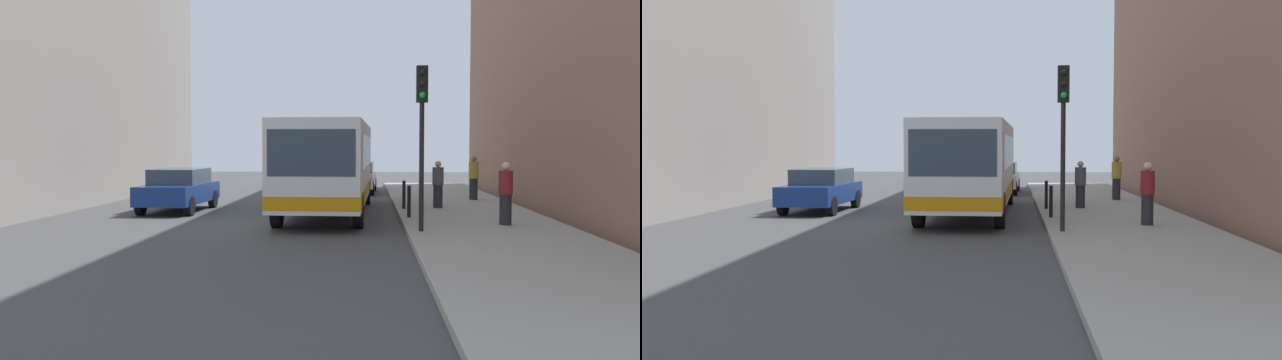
# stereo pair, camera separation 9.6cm
# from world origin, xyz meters

# --- Properties ---
(ground_plane) EXTENTS (80.00, 80.00, 0.00)m
(ground_plane) POSITION_xyz_m (0.00, 0.00, 0.00)
(ground_plane) COLOR #424244
(sidewalk) EXTENTS (4.40, 40.00, 0.15)m
(sidewalk) POSITION_xyz_m (5.40, 0.00, 0.07)
(sidewalk) COLOR #9E9991
(sidewalk) RESTS_ON ground
(bus) EXTENTS (2.84, 11.09, 3.00)m
(bus) POSITION_xyz_m (0.95, 3.35, 1.73)
(bus) COLOR white
(bus) RESTS_ON ground
(car_beside_bus) EXTENTS (1.98, 4.46, 1.48)m
(car_beside_bus) POSITION_xyz_m (-4.31, 3.87, 0.78)
(car_beside_bus) COLOR navy
(car_beside_bus) RESTS_ON ground
(car_behind_bus) EXTENTS (2.03, 4.48, 1.48)m
(car_behind_bus) POSITION_xyz_m (1.68, 13.54, 0.78)
(car_behind_bus) COLOR silver
(car_behind_bus) RESTS_ON ground
(traffic_light) EXTENTS (0.28, 0.33, 4.10)m
(traffic_light) POSITION_xyz_m (3.55, -2.39, 3.01)
(traffic_light) COLOR black
(traffic_light) RESTS_ON sidewalk
(bollard_near) EXTENTS (0.11, 0.11, 0.95)m
(bollard_near) POSITION_xyz_m (3.45, 0.92, 0.62)
(bollard_near) COLOR black
(bollard_near) RESTS_ON sidewalk
(bollard_mid) EXTENTS (0.11, 0.11, 0.95)m
(bollard_mid) POSITION_xyz_m (3.45, 3.73, 0.62)
(bollard_mid) COLOR black
(bollard_mid) RESTS_ON sidewalk
(pedestrian_near_signal) EXTENTS (0.38, 0.38, 1.69)m
(pedestrian_near_signal) POSITION_xyz_m (5.92, -0.83, 0.99)
(pedestrian_near_signal) COLOR #26262D
(pedestrian_near_signal) RESTS_ON sidewalk
(pedestrian_mid_sidewalk) EXTENTS (0.38, 0.38, 1.61)m
(pedestrian_mid_sidewalk) POSITION_xyz_m (4.63, 4.15, 0.95)
(pedestrian_mid_sidewalk) COLOR #26262D
(pedestrian_mid_sidewalk) RESTS_ON sidewalk
(pedestrian_far_sidewalk) EXTENTS (0.38, 0.38, 1.72)m
(pedestrian_far_sidewalk) POSITION_xyz_m (6.40, 7.85, 1.01)
(pedestrian_far_sidewalk) COLOR #26262D
(pedestrian_far_sidewalk) RESTS_ON sidewalk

